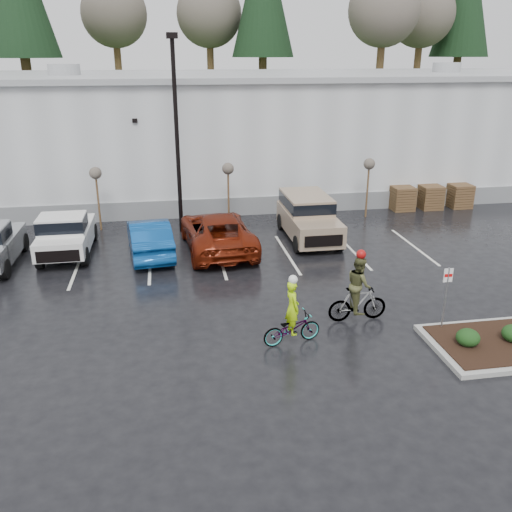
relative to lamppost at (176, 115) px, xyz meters
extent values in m
plane|color=black|center=(4.00, -12.00, -5.69)|extent=(120.00, 120.00, 0.00)
cube|color=#B9BDBF|center=(4.00, 10.00, -2.19)|extent=(60.00, 15.00, 7.00)
cube|color=slate|center=(4.00, 2.45, -5.19)|extent=(60.00, 0.12, 1.00)
cube|color=#999B9E|center=(4.00, 10.00, 1.36)|extent=(60.50, 15.50, 0.30)
cube|color=#22431C|center=(4.00, 33.00, -2.69)|extent=(80.00, 25.00, 6.00)
cylinder|color=black|center=(0.00, 0.00, -1.19)|extent=(0.20, 0.20, 9.00)
cube|color=black|center=(0.00, 0.00, 3.41)|extent=(0.50, 1.00, 0.25)
cylinder|color=#513020|center=(-4.00, 1.00, -4.29)|extent=(0.10, 0.10, 2.80)
sphere|color=#49443A|center=(-4.00, 1.00, -2.79)|extent=(0.60, 0.60, 0.60)
cylinder|color=#513020|center=(2.50, 1.00, -4.29)|extent=(0.10, 0.10, 2.80)
sphere|color=#49443A|center=(2.50, 1.00, -2.79)|extent=(0.60, 0.60, 0.60)
cylinder|color=#513020|center=(10.00, 1.00, -4.29)|extent=(0.10, 0.10, 2.80)
sphere|color=#49443A|center=(10.00, 1.00, -2.79)|extent=(0.60, 0.60, 0.60)
cube|color=#513020|center=(12.50, 2.00, -5.01)|extent=(1.20, 1.20, 1.35)
cube|color=#513020|center=(14.20, 2.00, -5.01)|extent=(1.20, 1.20, 1.35)
cube|color=#513020|center=(16.00, 2.00, -5.01)|extent=(1.20, 1.20, 1.35)
ellipsoid|color=#183512|center=(8.00, -13.00, -5.27)|extent=(0.70, 0.70, 0.52)
cylinder|color=gray|center=(7.80, -11.80, -4.59)|extent=(0.05, 0.05, 2.20)
cube|color=white|center=(7.80, -11.80, -3.74)|extent=(0.30, 0.02, 0.45)
cube|color=red|center=(7.80, -11.81, -3.74)|extent=(0.26, 0.02, 0.10)
imported|color=navy|center=(-1.49, -3.04, -4.88)|extent=(2.24, 5.06, 1.61)
imported|color=#691A09|center=(1.51, -2.90, -4.83)|extent=(3.24, 6.33, 1.71)
imported|color=#3F3F44|center=(2.90, -11.71, -5.20)|extent=(1.95, 1.00, 0.98)
imported|color=#A6DD0C|center=(2.90, -11.71, -4.48)|extent=(0.52, 0.69, 1.70)
sphere|color=silver|center=(2.90, -11.71, -3.57)|extent=(0.28, 0.28, 0.28)
imported|color=#3F3F44|center=(5.39, -10.59, -5.08)|extent=(1.94, 0.60, 1.20)
imported|color=#494A27|center=(5.39, -10.59, -4.39)|extent=(0.52, 0.93, 1.90)
sphere|color=#990C0C|center=(5.39, -10.59, -3.34)|extent=(0.31, 0.31, 0.31)
camera|label=1|loc=(-0.62, -26.01, 2.69)|focal=38.00mm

